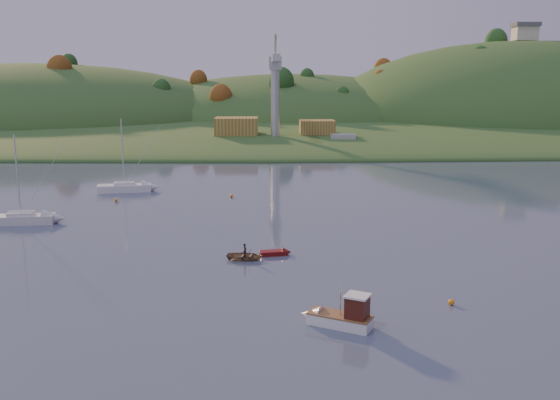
{
  "coord_description": "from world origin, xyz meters",
  "views": [
    {
      "loc": [
        -0.6,
        -38.93,
        18.8
      ],
      "look_at": [
        1.18,
        35.4,
        3.46
      ],
      "focal_mm": 40.0,
      "sensor_mm": 36.0,
      "label": 1
    }
  ],
  "objects_px": {
    "fishing_boat": "(335,315)",
    "sailboat_far": "(124,187)",
    "canoe": "(245,256)",
    "grey_dinghy": "(2,216)",
    "sailboat_near": "(21,218)",
    "red_tender": "(280,253)"
  },
  "relations": [
    {
      "from": "sailboat_near",
      "to": "red_tender",
      "type": "bearing_deg",
      "value": -29.51
    },
    {
      "from": "canoe",
      "to": "grey_dinghy",
      "type": "bearing_deg",
      "value": 68.98
    },
    {
      "from": "sailboat_near",
      "to": "grey_dinghy",
      "type": "bearing_deg",
      "value": 132.38
    },
    {
      "from": "canoe",
      "to": "grey_dinghy",
      "type": "distance_m",
      "value": 37.8
    },
    {
      "from": "red_tender",
      "to": "sailboat_far",
      "type": "bearing_deg",
      "value": 113.58
    },
    {
      "from": "sailboat_near",
      "to": "grey_dinghy",
      "type": "relative_size",
      "value": 3.89
    },
    {
      "from": "fishing_boat",
      "to": "sailboat_near",
      "type": "relative_size",
      "value": 0.51
    },
    {
      "from": "sailboat_near",
      "to": "red_tender",
      "type": "distance_m",
      "value": 35.29
    },
    {
      "from": "fishing_boat",
      "to": "grey_dinghy",
      "type": "relative_size",
      "value": 2.0
    },
    {
      "from": "sailboat_far",
      "to": "grey_dinghy",
      "type": "xyz_separation_m",
      "value": [
        -12.06,
        -17.82,
        -0.54
      ]
    },
    {
      "from": "canoe",
      "to": "grey_dinghy",
      "type": "xyz_separation_m",
      "value": [
        -32.46,
        19.38,
        -0.18
      ]
    },
    {
      "from": "canoe",
      "to": "red_tender",
      "type": "distance_m",
      "value": 3.92
    },
    {
      "from": "canoe",
      "to": "fishing_boat",
      "type": "bearing_deg",
      "value": -146.81
    },
    {
      "from": "fishing_boat",
      "to": "sailboat_far",
      "type": "distance_m",
      "value": 60.9
    },
    {
      "from": "canoe",
      "to": "grey_dinghy",
      "type": "height_order",
      "value": "canoe"
    },
    {
      "from": "canoe",
      "to": "red_tender",
      "type": "height_order",
      "value": "red_tender"
    },
    {
      "from": "fishing_boat",
      "to": "canoe",
      "type": "height_order",
      "value": "fishing_boat"
    },
    {
      "from": "sailboat_near",
      "to": "fishing_boat",
      "type": "bearing_deg",
      "value": -48.0
    },
    {
      "from": "fishing_boat",
      "to": "canoe",
      "type": "xyz_separation_m",
      "value": [
        -7.35,
        17.01,
        -0.41
      ]
    },
    {
      "from": "fishing_boat",
      "to": "grey_dinghy",
      "type": "height_order",
      "value": "fishing_boat"
    },
    {
      "from": "sailboat_far",
      "to": "canoe",
      "type": "xyz_separation_m",
      "value": [
        20.4,
        -37.2,
        -0.37
      ]
    },
    {
      "from": "sailboat_near",
      "to": "sailboat_far",
      "type": "height_order",
      "value": "sailboat_far"
    }
  ]
}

